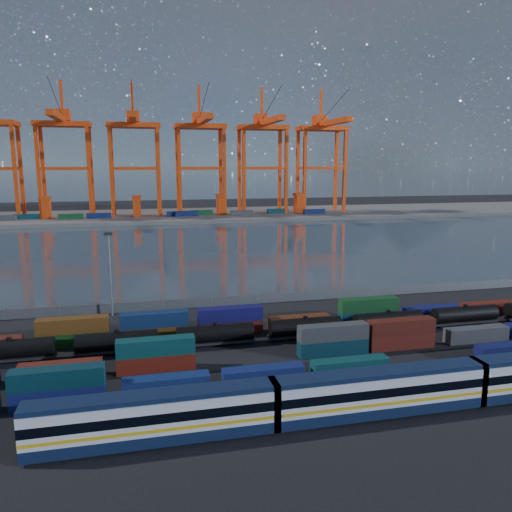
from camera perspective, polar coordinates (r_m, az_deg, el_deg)
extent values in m
plane|color=black|center=(81.70, 4.92, -10.68)|extent=(700.00, 700.00, 0.00)
plane|color=#313C46|center=(181.34, -5.44, 1.08)|extent=(700.00, 700.00, 0.00)
cube|color=#514F4C|center=(284.76, -8.36, 4.62)|extent=(700.00, 70.00, 2.00)
cone|color=#1E2630|center=(1697.27, -20.06, 17.66)|extent=(1100.00, 1100.00, 520.00)
cone|color=#1E2630|center=(1699.14, -5.85, 17.18)|extent=(1040.00, 1040.00, 460.00)
cone|color=#1E2630|center=(1792.18, 7.45, 15.51)|extent=(960.00, 960.00, 380.00)
cone|color=#1E2630|center=(1939.09, 17.43, 13.56)|extent=(840.00, 840.00, 300.00)
cube|color=silver|center=(56.52, -11.38, -17.48)|extent=(26.82, 3.22, 4.08)
cube|color=#0E1A36|center=(57.55, -11.30, -19.37)|extent=(26.82, 3.28, 1.29)
cube|color=#0E1A36|center=(55.49, -11.47, -15.37)|extent=(26.82, 2.90, 0.54)
cube|color=gold|center=(56.93, -11.35, -18.24)|extent=(26.85, 3.31, 0.39)
cube|color=black|center=(56.32, -11.40, -17.09)|extent=(26.85, 3.31, 1.07)
cube|color=black|center=(58.46, -21.11, -20.07)|extent=(3.22, 2.15, 0.75)
cube|color=black|center=(58.74, -1.55, -19.16)|extent=(3.22, 2.15, 0.75)
cube|color=silver|center=(62.57, 14.02, -14.72)|extent=(26.82, 3.22, 4.08)
cube|color=#0E1A36|center=(63.50, 13.94, -16.47)|extent=(26.82, 3.28, 1.29)
cube|color=#0E1A36|center=(61.64, 14.12, -12.77)|extent=(26.82, 2.90, 0.54)
cube|color=gold|center=(62.94, 13.99, -15.42)|extent=(26.85, 3.31, 0.39)
cube|color=black|center=(62.39, 14.04, -14.36)|extent=(26.85, 3.31, 1.07)
cube|color=black|center=(60.42, 5.53, -18.31)|extent=(3.22, 2.15, 0.75)
cube|color=black|center=(68.26, 21.21, -15.46)|extent=(3.22, 2.15, 0.75)
cube|color=black|center=(72.35, 26.09, -14.32)|extent=(3.22, 2.15, 0.75)
cube|color=#111757|center=(68.45, -21.62, -14.64)|extent=(11.19, 2.28, 2.43)
cube|color=#0B2F3A|center=(67.49, -21.77, -12.77)|extent=(11.19, 2.28, 2.43)
cube|color=navy|center=(67.68, -10.21, -14.33)|extent=(11.19, 2.28, 2.43)
cube|color=navy|center=(69.38, 0.83, -13.51)|extent=(11.19, 2.28, 2.43)
cube|color=#0D4044|center=(73.24, 10.68, -12.37)|extent=(11.19, 2.28, 2.43)
cube|color=#0F144C|center=(86.82, 27.03, -9.68)|extent=(11.19, 2.28, 2.43)
cube|color=#5D1C12|center=(75.87, -21.42, -12.11)|extent=(11.17, 2.27, 2.42)
cube|color=maroon|center=(75.02, -11.32, -11.83)|extent=(11.17, 2.27, 2.42)
cube|color=#0C3F40|center=(74.14, -11.39, -10.10)|extent=(11.17, 2.27, 2.42)
cube|color=#0B2C3B|center=(80.32, 8.77, -10.22)|extent=(11.17, 2.27, 2.42)
cube|color=#3B3D40|center=(79.51, 8.81, -8.58)|extent=(11.17, 2.27, 2.42)
cube|color=#5B1912|center=(85.21, 16.17, -9.29)|extent=(11.17, 2.27, 2.42)
cube|color=#4E170F|center=(84.44, 16.26, -7.75)|extent=(11.17, 2.27, 2.42)
cube|color=#3E4143|center=(92.72, 23.86, -8.17)|extent=(11.17, 2.27, 2.42)
cube|color=#114313|center=(87.79, -20.13, -8.93)|extent=(11.28, 2.29, 2.44)
cube|color=brown|center=(87.04, -20.23, -7.41)|extent=(11.28, 2.29, 2.44)
cube|color=#513310|center=(87.09, -11.48, -8.64)|extent=(11.28, 2.29, 2.44)
cube|color=#0F264F|center=(86.33, -11.54, -7.11)|extent=(11.28, 2.29, 2.44)
cube|color=#57150D|center=(88.31, -2.96, -8.16)|extent=(11.28, 2.29, 2.44)
cube|color=#121053|center=(87.56, -2.98, -6.65)|extent=(11.28, 2.29, 2.44)
cube|color=#562611|center=(91.28, 4.93, -7.56)|extent=(11.28, 2.29, 2.44)
cube|color=#0D3148|center=(96.22, 12.68, -6.84)|extent=(11.28, 2.29, 2.44)
cube|color=#12451C|center=(95.54, 12.74, -5.44)|extent=(11.28, 2.29, 2.44)
cube|color=#111456|center=(102.46, 19.30, -6.11)|extent=(11.28, 2.29, 2.44)
cube|color=#5E180E|center=(109.71, 24.95, -5.43)|extent=(11.28, 2.29, 2.44)
cylinder|color=black|center=(84.24, -26.32, -9.50)|extent=(12.49, 2.79, 2.79)
cylinder|color=black|center=(83.76, -26.41, -8.51)|extent=(0.77, 0.77, 0.48)
cube|color=black|center=(84.75, -26.24, -10.48)|extent=(12.97, 1.92, 0.38)
cube|color=black|center=(83.99, -23.29, -10.71)|extent=(2.40, 1.73, 0.58)
cylinder|color=black|center=(82.03, -15.59, -9.30)|extent=(12.49, 2.79, 2.79)
cylinder|color=black|center=(81.53, -15.65, -8.28)|extent=(0.77, 0.77, 0.48)
cube|color=black|center=(82.55, -15.54, -10.31)|extent=(12.97, 1.92, 0.38)
cube|color=black|center=(83.01, -18.56, -10.64)|extent=(2.40, 1.73, 0.58)
cube|color=black|center=(82.58, -12.48, -10.44)|extent=(2.40, 1.73, 0.58)
cylinder|color=black|center=(82.71, -4.68, -8.77)|extent=(12.49, 2.79, 2.79)
cylinder|color=black|center=(82.21, -4.70, -7.76)|extent=(0.77, 0.77, 0.48)
cube|color=black|center=(83.22, -4.67, -9.77)|extent=(12.97, 1.92, 0.38)
cube|color=black|center=(82.88, -7.67, -10.20)|extent=(2.40, 1.73, 0.58)
cube|color=black|center=(84.06, -1.70, -9.81)|extent=(2.40, 1.73, 0.58)
cylinder|color=black|center=(86.21, 5.66, -7.98)|extent=(12.49, 2.79, 2.79)
cylinder|color=black|center=(85.74, 5.68, -7.00)|extent=(0.77, 0.77, 0.48)
cube|color=black|center=(86.71, 5.64, -8.94)|extent=(12.97, 1.92, 0.38)
cube|color=black|center=(85.60, 2.86, -9.44)|extent=(2.40, 1.73, 0.58)
cube|color=black|center=(88.27, 8.32, -8.91)|extent=(2.40, 1.73, 0.58)
cylinder|color=black|center=(92.23, 14.88, -7.05)|extent=(12.49, 2.79, 2.79)
cylinder|color=black|center=(91.78, 14.92, -6.14)|extent=(0.77, 0.77, 0.48)
cube|color=black|center=(92.69, 14.83, -7.96)|extent=(12.97, 1.92, 0.38)
cube|color=black|center=(90.92, 12.39, -8.47)|extent=(2.40, 1.73, 0.58)
cube|color=black|center=(94.86, 17.15, -7.90)|extent=(2.40, 1.73, 0.58)
cylinder|color=black|center=(100.29, 22.77, -6.11)|extent=(12.49, 2.79, 2.79)
cylinder|color=black|center=(99.89, 22.83, -5.26)|extent=(0.77, 0.77, 0.48)
cube|color=black|center=(100.72, 22.70, -6.95)|extent=(12.97, 1.92, 0.38)
cube|color=black|center=(98.41, 20.63, -7.44)|extent=(2.40, 1.73, 0.58)
cube|color=black|center=(103.37, 24.65, -6.88)|extent=(2.40, 1.73, 0.58)
cube|color=#595B5E|center=(107.00, 0.25, -4.93)|extent=(160.00, 0.06, 2.00)
cylinder|color=slate|center=(107.39, -26.83, -5.98)|extent=(0.12, 0.12, 2.20)
cylinder|color=slate|center=(105.43, -21.52, -5.86)|extent=(0.12, 0.12, 2.20)
cylinder|color=slate|center=(104.39, -16.06, -5.69)|extent=(0.12, 0.12, 2.20)
cylinder|color=slate|center=(104.31, -10.55, -5.47)|extent=(0.12, 0.12, 2.20)
cylinder|color=slate|center=(105.18, -5.08, -5.19)|extent=(0.12, 0.12, 2.20)
cylinder|color=slate|center=(106.98, 0.25, -4.88)|extent=(0.12, 0.12, 2.20)
cylinder|color=slate|center=(109.66, 5.35, -4.54)|extent=(0.12, 0.12, 2.20)
cylinder|color=slate|center=(113.18, 10.17, -4.19)|extent=(0.12, 0.12, 2.20)
cylinder|color=slate|center=(117.43, 14.66, -3.84)|extent=(0.12, 0.12, 2.20)
cylinder|color=slate|center=(122.36, 18.82, -3.49)|extent=(0.12, 0.12, 2.20)
cylinder|color=slate|center=(127.89, 22.63, -3.15)|extent=(0.12, 0.12, 2.20)
cylinder|color=slate|center=(133.93, 26.10, -2.83)|extent=(0.12, 0.12, 2.20)
cylinder|color=slate|center=(100.78, -16.31, -2.23)|extent=(0.36, 0.36, 16.00)
cube|color=black|center=(99.35, -16.55, 2.45)|extent=(1.60, 0.40, 0.60)
cube|color=#E1400F|center=(277.07, -25.81, 8.46)|extent=(1.76, 1.76, 49.42)
cube|color=#E1400F|center=(289.96, -25.26, 8.55)|extent=(1.76, 1.76, 49.42)
cube|color=#E1400F|center=(274.98, -23.59, 8.62)|extent=(1.76, 1.76, 49.42)
cube|color=#E1400F|center=(287.96, -23.13, 8.70)|extent=(1.76, 1.76, 49.42)
cube|color=#E1400F|center=(271.81, -18.52, 8.94)|extent=(1.76, 1.76, 49.42)
cube|color=#E1400F|center=(284.93, -18.28, 8.99)|extent=(1.76, 1.76, 49.42)
cube|color=#E1400F|center=(273.10, -21.10, 9.30)|extent=(24.16, 1.54, 1.54)
cube|color=#E1400F|center=(286.17, -20.75, 9.35)|extent=(24.16, 1.54, 1.54)
cube|color=#E1400F|center=(280.34, -21.23, 13.87)|extent=(27.45, 15.37, 2.42)
cube|color=#E1400F|center=(267.48, -21.65, 14.51)|extent=(3.29, 52.71, 2.75)
cube|color=#E1400F|center=(285.07, -21.17, 14.80)|extent=(6.59, 8.79, 5.49)
cube|color=#E1400F|center=(283.75, -21.35, 16.49)|extent=(1.32, 1.32, 17.57)
cylinder|color=black|center=(265.64, -21.84, 16.20)|extent=(0.26, 45.20, 14.91)
cube|color=#E1400F|center=(271.07, -16.21, 9.06)|extent=(1.76, 1.76, 49.42)
cube|color=#E1400F|center=(284.23, -16.08, 9.11)|extent=(1.76, 1.76, 49.42)
cube|color=#E1400F|center=(270.99, -11.04, 9.28)|extent=(1.76, 1.76, 49.42)
cube|color=#E1400F|center=(284.16, -11.15, 9.32)|extent=(1.76, 1.76, 49.42)
cube|color=#E1400F|center=(270.73, -13.65, 9.70)|extent=(24.16, 1.54, 1.54)
cube|color=#E1400F|center=(283.91, -13.64, 9.72)|extent=(24.16, 1.54, 1.54)
cube|color=#E1400F|center=(278.03, -13.85, 14.29)|extent=(27.45, 15.37, 2.42)
cube|color=#E1400F|center=(265.07, -13.89, 14.97)|extent=(3.29, 52.71, 2.75)
cube|color=#E1400F|center=(282.81, -13.88, 15.23)|extent=(6.59, 8.79, 5.49)
cube|color=#E1400F|center=(281.47, -13.96, 16.93)|extent=(1.32, 1.32, 17.57)
cylinder|color=black|center=(263.20, -13.97, 16.68)|extent=(0.26, 45.20, 14.91)
cube|color=#E1400F|center=(271.66, -8.72, 9.35)|extent=(1.76, 1.76, 49.42)
cube|color=#E1400F|center=(284.79, -8.94, 9.39)|extent=(1.76, 1.76, 49.42)
cube|color=#E1400F|center=(274.67, -3.63, 9.46)|extent=(1.76, 1.76, 49.42)
cube|color=#E1400F|center=(287.67, -4.08, 9.50)|extent=(1.76, 1.76, 49.42)
cube|color=#E1400F|center=(272.87, -6.17, 9.93)|extent=(24.16, 1.54, 1.54)
cube|color=#E1400F|center=(285.95, -6.51, 9.95)|extent=(24.16, 1.54, 1.54)
cube|color=#E1400F|center=(280.12, -6.44, 14.49)|extent=(27.45, 15.37, 2.42)
cube|color=#E1400F|center=(267.25, -6.09, 15.17)|extent=(3.29, 52.71, 2.75)
cube|color=#E1400F|center=(284.86, -6.57, 15.42)|extent=(6.59, 8.79, 5.49)
cube|color=#E1400F|center=(283.53, -6.55, 17.11)|extent=(1.32, 1.32, 17.57)
cylinder|color=black|center=(265.40, -6.05, 16.87)|extent=(0.26, 45.20, 14.91)
cube|color=#E1400F|center=(276.70, -1.38, 9.48)|extent=(1.76, 1.76, 49.42)
cube|color=#E1400F|center=(289.61, -1.93, 9.52)|extent=(1.76, 1.76, 49.42)
cube|color=#E1400F|center=(282.67, 3.48, 9.49)|extent=(1.76, 1.76, 49.42)
cube|color=#E1400F|center=(295.32, 2.74, 9.53)|extent=(1.76, 1.76, 49.42)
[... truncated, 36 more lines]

